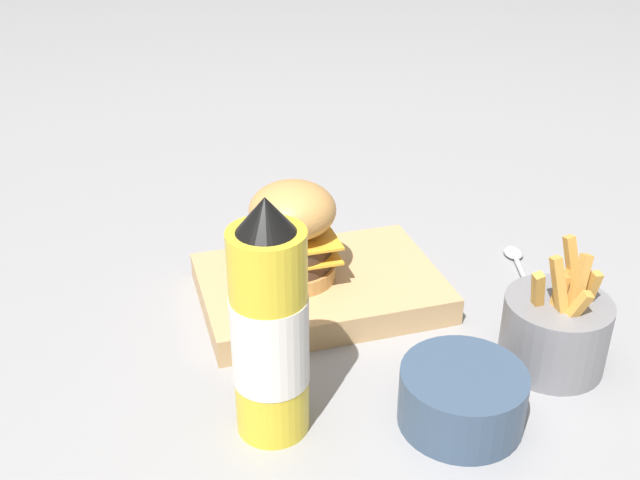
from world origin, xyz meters
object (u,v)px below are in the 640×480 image
fries_basket (555,331)px  side_bowl (462,396)px  serving_board (320,288)px  burger (293,231)px  spoon (517,262)px  ketchup_bottle (270,330)px

fries_basket → side_bowl: 0.15m
serving_board → side_bowl: (-0.07, 0.25, 0.01)m
burger → spoon: bearing=179.4°
burger → ketchup_bottle: size_ratio=0.50×
fries_basket → serving_board: bearing=-43.7°
burger → side_bowl: size_ratio=1.00×
side_bowl → spoon: 0.33m
side_bowl → burger: bearing=-68.9°
burger → side_bowl: (-0.10, 0.26, -0.06)m
burger → fries_basket: 0.31m
serving_board → spoon: bearing=-179.0°
serving_board → fries_basket: 0.28m
burger → fries_basket: bearing=139.2°
fries_basket → spoon: fries_basket is taller
serving_board → ketchup_bottle: ketchup_bottle is taller
ketchup_bottle → fries_basket: (-0.31, -0.01, -0.07)m
burger → fries_basket: burger is taller
serving_board → burger: burger is taller
fries_basket → spoon: size_ratio=1.02×
ketchup_bottle → spoon: size_ratio=1.69×
ketchup_bottle → side_bowl: size_ratio=2.00×
spoon → serving_board: bearing=108.4°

